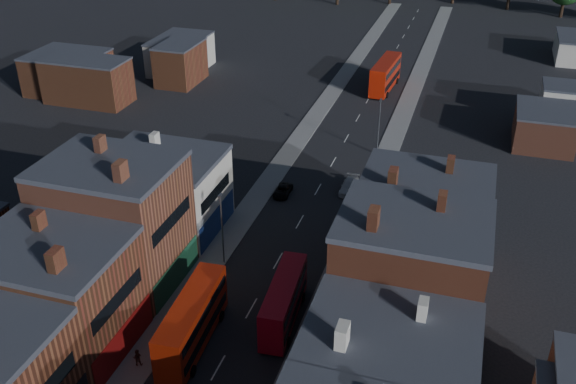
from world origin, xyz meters
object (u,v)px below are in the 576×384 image
Objects in this scene: car_3 at (349,186)px; bus_1 at (284,301)px; bus_2 at (385,74)px; car_2 at (283,191)px; bus_0 at (192,321)px; ped_1 at (137,357)px; ped_3 at (301,348)px.

bus_1 is at bearing -90.77° from car_3.
bus_2 is 3.10× the size of car_2.
ped_1 is at bearing -135.39° from bus_0.
bus_1 reaches higher than car_2.
car_3 is 29.67m from ped_3.
ped_3 is (2.82, -4.07, -1.19)m from bus_1.
ped_1 is at bearing 87.97° from ped_3.
bus_0 reaches higher than car_2.
bus_0 is at bearing -90.20° from car_2.
bus_0 is at bearing -90.26° from bus_2.
bus_2 reaches higher than bus_1.
car_2 is 2.46× the size of ped_1.
car_3 is 2.98× the size of ped_1.
bus_1 is at bearing 11.38° from ped_3.
bus_2 is at bearing -19.45° from ped_3.
bus_2 is at bearing -117.99° from ped_1.
bus_0 is 1.12× the size of bus_1.
ped_1 is at bearing -96.56° from car_2.
bus_1 is 2.12× the size of car_3.
ped_1 reaches higher than car_2.
car_3 is (0.38, 25.50, -1.60)m from bus_1.
bus_1 is at bearing -84.65° from bus_2.
car_2 is at bearing -2.41° from ped_3.
car_2 is at bearing -116.33° from ped_1.
bus_0 is at bearing 74.04° from ped_3.
bus_0 is 5.30m from ped_1.
ped_1 is 13.63m from ped_3.
ped_3 is at bearing -70.77° from car_2.
car_2 is at bearing -156.36° from car_3.
bus_0 is 8.38m from bus_1.
car_2 is 31.32m from ped_1.
ped_3 is at bearing 179.84° from ped_1.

